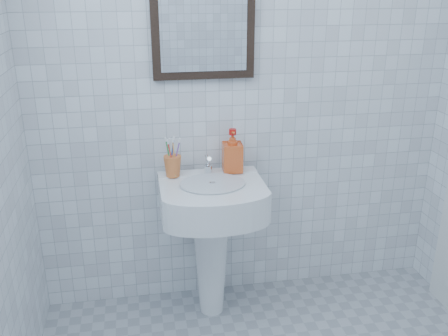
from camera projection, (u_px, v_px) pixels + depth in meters
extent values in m
cube|color=silver|center=(246.00, 75.00, 2.52)|extent=(2.20, 0.02, 2.50)
cone|color=white|center=(211.00, 259.00, 2.64)|extent=(0.20, 0.20, 0.64)
cube|color=white|center=(212.00, 197.00, 2.46)|extent=(0.51, 0.36, 0.15)
cube|color=white|center=(207.00, 174.00, 2.57)|extent=(0.51, 0.09, 0.03)
cylinder|color=silver|center=(213.00, 183.00, 2.41)|extent=(0.32, 0.32, 0.01)
cylinder|color=silver|center=(208.00, 169.00, 2.53)|extent=(0.04, 0.04, 0.04)
cylinder|color=silver|center=(208.00, 161.00, 2.50)|extent=(0.02, 0.08, 0.07)
cylinder|color=silver|center=(207.00, 162.00, 2.54)|extent=(0.03, 0.04, 0.08)
imported|color=red|center=(232.00, 151.00, 2.54)|extent=(0.10, 0.11, 0.22)
cube|color=black|center=(203.00, 13.00, 2.36)|extent=(0.50, 0.04, 0.62)
cube|color=white|center=(204.00, 14.00, 2.35)|extent=(0.42, 0.00, 0.54)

